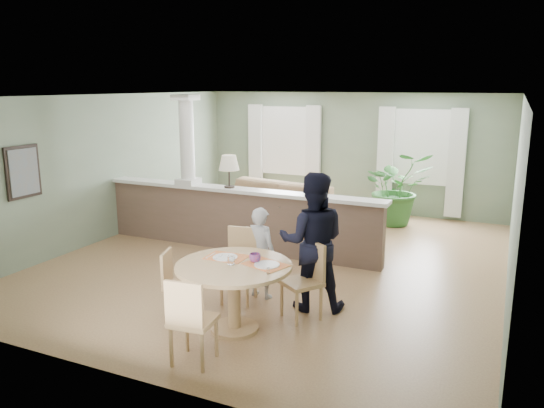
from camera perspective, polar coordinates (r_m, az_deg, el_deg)
The scene contains 12 objects.
ground at distance 8.96m, azimuth 0.81°, elevation -5.97°, with size 8.00×8.00×0.00m, color tan.
room_shell at distance 9.13m, azimuth 2.27°, elevation 6.06°, with size 7.02×8.02×2.71m.
pony_wall at distance 9.35m, azimuth -4.22°, elevation -0.68°, with size 5.32×0.38×2.70m.
sofa at distance 10.95m, azimuth -0.03°, elevation -0.13°, with size 2.97×1.16×0.87m, color #947950.
houseplant at distance 11.31m, azimuth 13.27°, elevation 1.70°, with size 1.39×1.21×1.55m, color #295B24.
dining_table at distance 6.29m, azimuth -4.04°, elevation -7.94°, with size 1.37×1.37×0.93m.
chair_far_boy at distance 7.21m, azimuth -3.42°, elevation -6.12°, with size 0.51×0.51×0.99m.
chair_far_man at distance 6.67m, azimuth 3.74°, elevation -7.81°, with size 0.61×0.61×0.97m.
chair_near at distance 5.63m, azimuth -8.82°, elevation -12.01°, with size 0.48×0.48×0.96m.
chair_side at distance 6.81m, azimuth -10.34°, elevation -8.14°, with size 0.48×0.48×0.85m.
child_person at distance 7.25m, azimuth -1.23°, elevation -5.26°, with size 0.46×0.30×1.27m, color #ADADB2.
man_person at distance 6.83m, azimuth 4.38°, elevation -4.06°, with size 0.88×0.68×1.81m, color black.
Camera 1 is at (3.41, -7.77, 2.88)m, focal length 35.00 mm.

